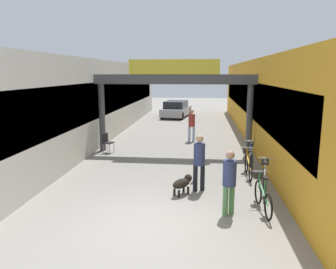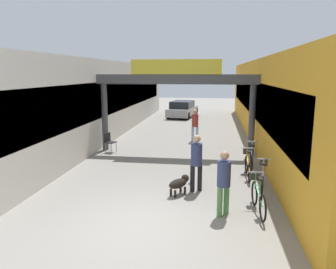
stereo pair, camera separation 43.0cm
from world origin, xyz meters
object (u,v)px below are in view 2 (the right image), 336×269
(dog_on_leash, at_px, (179,183))
(bicycle_green_nearest, at_px, (258,195))
(pedestrian_companion, at_px, (224,179))
(parked_car_silver, at_px, (183,109))
(pedestrian_with_dog, at_px, (196,159))
(bicycle_orange_third, at_px, (248,165))
(cafe_chair_black_nearer, at_px, (109,141))
(bicycle_blue_farthest, at_px, (251,156))
(bicycle_silver_second, at_px, (263,178))
(bollard_post_metal, at_px, (193,165))
(pedestrian_carrying_crate, at_px, (195,123))

(dog_on_leash, distance_m, bicycle_green_nearest, 2.33)
(pedestrian_companion, relative_size, parked_car_silver, 0.40)
(pedestrian_with_dog, distance_m, bicycle_green_nearest, 2.17)
(pedestrian_with_dog, bearing_deg, bicycle_orange_third, 44.48)
(dog_on_leash, bearing_deg, cafe_chair_black_nearer, 127.72)
(bicycle_blue_farthest, bearing_deg, bicycle_green_nearest, -93.83)
(bicycle_silver_second, xyz_separation_m, parked_car_silver, (-4.08, 16.66, 0.21))
(bollard_post_metal, xyz_separation_m, parked_car_silver, (-1.92, 15.88, 0.11))
(pedestrian_carrying_crate, xyz_separation_m, bicycle_silver_second, (2.50, -7.19, -0.54))
(pedestrian_carrying_crate, relative_size, bicycle_orange_third, 1.01)
(pedestrian_carrying_crate, relative_size, bicycle_blue_farthest, 1.01)
(pedestrian_with_dog, distance_m, pedestrian_carrying_crate, 7.43)
(pedestrian_companion, height_order, bicycle_green_nearest, pedestrian_companion)
(dog_on_leash, height_order, bicycle_orange_third, bicycle_orange_third)
(bicycle_blue_farthest, bearing_deg, dog_on_leash, -127.11)
(bicycle_silver_second, distance_m, parked_car_silver, 17.16)
(bicycle_orange_third, bearing_deg, pedestrian_companion, -105.52)
(dog_on_leash, bearing_deg, parked_car_silver, 95.29)
(parked_car_silver, bearing_deg, dog_on_leash, -84.71)
(bicycle_green_nearest, relative_size, bicycle_silver_second, 1.01)
(bicycle_orange_third, height_order, bollard_post_metal, bollard_post_metal)
(bicycle_orange_third, bearing_deg, bicycle_silver_second, -77.86)
(pedestrian_carrying_crate, bearing_deg, bicycle_blue_farthest, -61.86)
(bollard_post_metal, bearing_deg, pedestrian_carrying_crate, 93.02)
(pedestrian_with_dog, relative_size, pedestrian_companion, 1.04)
(bicycle_silver_second, distance_m, bollard_post_metal, 2.30)
(pedestrian_companion, bearing_deg, dog_on_leash, 134.05)
(bicycle_orange_third, xyz_separation_m, parked_car_silver, (-3.77, 15.21, 0.21))
(bicycle_blue_farthest, relative_size, cafe_chair_black_nearer, 1.90)
(pedestrian_with_dog, bearing_deg, parked_car_silver, 96.99)
(bicycle_silver_second, bearing_deg, pedestrian_carrying_crate, 109.16)
(bicycle_orange_third, distance_m, parked_car_silver, 15.68)
(cafe_chair_black_nearer, bearing_deg, bicycle_orange_third, -25.36)
(bollard_post_metal, bearing_deg, pedestrian_companion, -70.83)
(pedestrian_with_dog, distance_m, bicycle_blue_farthest, 3.51)
(pedestrian_companion, bearing_deg, bicycle_silver_second, 56.66)
(pedestrian_companion, xyz_separation_m, dog_on_leash, (-1.25, 1.29, -0.61))
(bicycle_blue_farthest, relative_size, parked_car_silver, 0.40)
(pedestrian_companion, xyz_separation_m, cafe_chair_black_nearer, (-4.99, 6.13, -0.43))
(bicycle_green_nearest, relative_size, bicycle_blue_farthest, 1.00)
(bicycle_blue_farthest, bearing_deg, bicycle_orange_third, -102.18)
(bicycle_silver_second, xyz_separation_m, cafe_chair_black_nearer, (-6.23, 4.25, 0.10))
(bicycle_green_nearest, height_order, bicycle_orange_third, same)
(pedestrian_with_dog, xyz_separation_m, bicycle_silver_second, (2.01, 0.22, -0.58))
(pedestrian_carrying_crate, height_order, parked_car_silver, pedestrian_carrying_crate)
(bicycle_orange_third, xyz_separation_m, bollard_post_metal, (-1.85, -0.66, 0.09))
(dog_on_leash, height_order, bollard_post_metal, bollard_post_metal)
(bicycle_green_nearest, bearing_deg, dog_on_leash, 157.80)
(pedestrian_with_dog, distance_m, bollard_post_metal, 1.13)
(pedestrian_with_dog, relative_size, bicycle_silver_second, 1.05)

